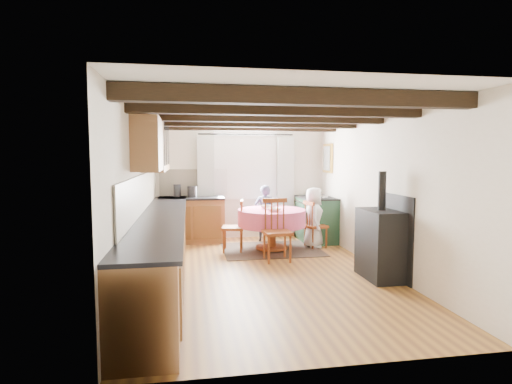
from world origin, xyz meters
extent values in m
cube|color=#A67330|center=(0.00, 0.00, 0.00)|extent=(3.60, 5.50, 0.00)
cube|color=white|center=(0.00, 0.00, 2.40)|extent=(3.60, 5.50, 0.00)
cube|color=silver|center=(0.00, 2.75, 1.20)|extent=(3.60, 0.00, 2.40)
cube|color=silver|center=(0.00, -2.75, 1.20)|extent=(3.60, 0.00, 2.40)
cube|color=silver|center=(-1.80, 0.00, 1.20)|extent=(0.00, 5.50, 2.40)
cube|color=silver|center=(1.80, 0.00, 1.20)|extent=(0.00, 5.50, 2.40)
cube|color=black|center=(0.00, -2.00, 2.31)|extent=(3.60, 0.16, 0.16)
cube|color=black|center=(0.00, -1.00, 2.31)|extent=(3.60, 0.16, 0.16)
cube|color=black|center=(0.00, 0.00, 2.31)|extent=(3.60, 0.16, 0.16)
cube|color=black|center=(0.00, 1.00, 2.31)|extent=(3.60, 0.16, 0.16)
cube|color=black|center=(0.00, 2.00, 2.31)|extent=(3.60, 0.16, 0.16)
cube|color=beige|center=(-1.78, 0.30, 1.20)|extent=(0.02, 4.50, 0.55)
cube|color=beige|center=(-1.00, 2.73, 1.20)|extent=(1.40, 0.02, 0.55)
cube|color=brown|center=(-1.50, 0.00, 0.44)|extent=(0.60, 5.30, 0.88)
cube|color=brown|center=(-1.05, 2.45, 0.44)|extent=(1.30, 0.60, 0.88)
cube|color=black|center=(-1.48, 0.00, 0.90)|extent=(0.64, 5.30, 0.04)
cube|color=black|center=(-1.05, 2.43, 0.90)|extent=(1.30, 0.64, 0.04)
cube|color=brown|center=(-1.63, 1.20, 1.95)|extent=(0.34, 1.80, 0.90)
cube|color=brown|center=(-1.63, -0.30, 1.90)|extent=(0.34, 0.90, 0.70)
cube|color=white|center=(0.10, 2.73, 1.60)|extent=(1.34, 0.03, 1.54)
cube|color=white|center=(0.10, 2.74, 1.60)|extent=(1.20, 0.01, 1.40)
cube|color=#9AA893|center=(-0.75, 2.65, 1.10)|extent=(0.35, 0.10, 2.10)
cube|color=#9AA893|center=(0.95, 2.65, 1.10)|extent=(0.35, 0.10, 2.10)
cylinder|color=black|center=(0.10, 2.65, 2.20)|extent=(2.00, 0.03, 0.03)
cube|color=gold|center=(1.77, 2.30, 1.70)|extent=(0.04, 0.50, 0.60)
cylinder|color=silver|center=(1.05, 2.72, 1.70)|extent=(0.30, 0.02, 0.30)
cube|color=#32241C|center=(0.41, 1.48, 0.01)|extent=(1.80, 1.40, 0.01)
imported|color=#343851|center=(0.43, 2.28, 0.58)|extent=(0.47, 0.35, 1.16)
imported|color=silver|center=(1.25, 1.56, 0.58)|extent=(0.48, 0.63, 1.15)
imported|color=silver|center=(0.40, 1.21, 0.79)|extent=(0.34, 0.34, 0.06)
imported|color=silver|center=(0.33, 1.61, 0.79)|extent=(0.22, 0.22, 0.07)
imported|color=silver|center=(0.43, 1.44, 0.81)|extent=(0.14, 0.14, 0.09)
cylinder|color=#262628|center=(-1.33, 2.52, 1.05)|extent=(0.15, 0.15, 0.26)
cylinder|color=#262628|center=(-1.03, 2.43, 1.03)|extent=(0.20, 0.20, 0.22)
camera|label=1|loc=(-1.11, -5.82, 1.74)|focal=28.47mm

